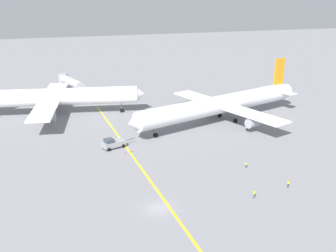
{
  "coord_description": "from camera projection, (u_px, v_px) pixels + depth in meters",
  "views": [
    {
      "loc": [
        -18.44,
        -60.03,
        36.61
      ],
      "look_at": [
        12.59,
        32.05,
        4.0
      ],
      "focal_mm": 42.64,
      "sensor_mm": 36.0,
      "label": 1
    }
  ],
  "objects": [
    {
      "name": "taxiway_stripe",
      "position": [
        152.0,
        183.0,
        80.65
      ],
      "size": [
        3.29,
        119.98,
        0.01
      ],
      "primitive_type": "cube",
      "rotation": [
        0.0,
        0.0,
        0.02
      ],
      "color": "yellow",
      "rests_on": "ground"
    },
    {
      "name": "airliner_at_gate_left",
      "position": [
        56.0,
        97.0,
        123.83
      ],
      "size": [
        54.26,
        46.34,
        16.45
      ],
      "color": "white",
      "rests_on": "ground"
    },
    {
      "name": "ground_crew_ramp_agent_by_cones",
      "position": [
        288.0,
        184.0,
        78.49
      ],
      "size": [
        0.5,
        0.36,
        1.67
      ],
      "color": "#2D3351",
      "rests_on": "ground"
    },
    {
      "name": "traffic_cone_wingtip_starboard",
      "position": [
        125.0,
        152.0,
        95.35
      ],
      "size": [
        0.44,
        0.44,
        0.6
      ],
      "color": "orange",
      "rests_on": "ground"
    },
    {
      "name": "ground_plane",
      "position": [
        159.0,
        208.0,
        71.16
      ],
      "size": [
        600.0,
        600.0,
        0.0
      ],
      "primitive_type": "plane",
      "color": "gray"
    },
    {
      "name": "ground_crew_marshaller_foreground",
      "position": [
        246.0,
        165.0,
        87.27
      ],
      "size": [
        0.36,
        0.5,
        1.59
      ],
      "color": "#4C4C51",
      "rests_on": "ground"
    },
    {
      "name": "jet_bridge",
      "position": [
        70.0,
        81.0,
        151.61
      ],
      "size": [
        8.18,
        19.52,
        6.3
      ],
      "color": "#B7B7BC",
      "rests_on": "ground"
    },
    {
      "name": "traffic_cone_nose_right",
      "position": [
        131.0,
        151.0,
        96.3
      ],
      "size": [
        0.44,
        0.44,
        0.6
      ],
      "color": "orange",
      "rests_on": "ground"
    },
    {
      "name": "ground_crew_wing_walker_right",
      "position": [
        254.0,
        194.0,
        74.41
      ],
      "size": [
        0.43,
        0.41,
        1.75
      ],
      "color": "#4C4C51",
      "rests_on": "ground"
    },
    {
      "name": "pushback_tug",
      "position": [
        113.0,
        143.0,
        98.41
      ],
      "size": [
        8.8,
        4.24,
        2.92
      ],
      "color": "gray",
      "rests_on": "ground"
    },
    {
      "name": "airliner_being_pushed",
      "position": [
        220.0,
        105.0,
        116.97
      ],
      "size": [
        59.99,
        43.07,
        16.61
      ],
      "color": "silver",
      "rests_on": "ground"
    }
  ]
}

